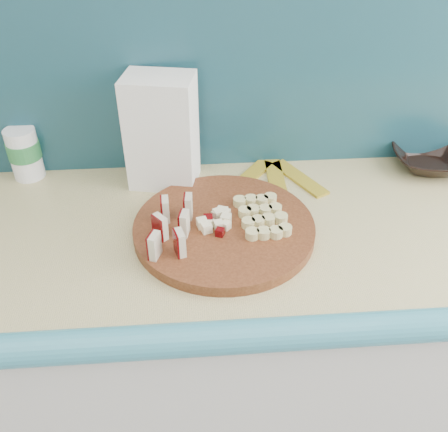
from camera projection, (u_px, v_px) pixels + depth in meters
kitchen_counter at (207, 360)px, 1.36m from camera, size 2.20×0.63×0.91m
backsplash at (195, 70)px, 1.17m from camera, size 2.20×0.02×0.50m
cutting_board at (224, 228)px, 1.07m from camera, size 0.43×0.43×0.02m
apple_wedges at (172, 225)px, 1.02m from camera, size 0.09×0.16×0.05m
apple_chunks at (213, 221)px, 1.06m from camera, size 0.06×0.06×0.02m
banana_slices at (262, 216)px, 1.07m from camera, size 0.11×0.15×0.02m
brown_bowl at (431, 159)px, 1.28m from camera, size 0.22×0.22×0.05m
flour_bag at (162, 132)px, 1.17m from camera, size 0.18×0.14×0.27m
canister at (24, 153)px, 1.22m from camera, size 0.08×0.08×0.13m
banana_peel at (274, 176)px, 1.26m from camera, size 0.26×0.22×0.01m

